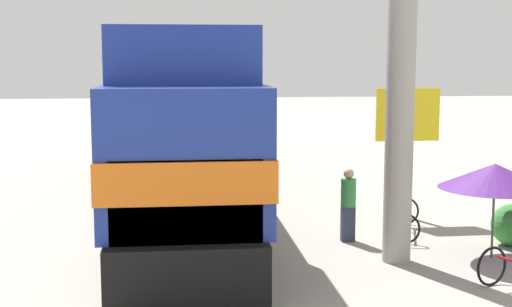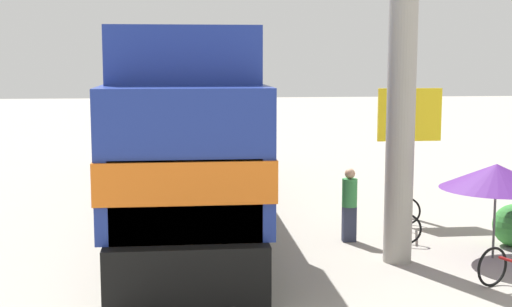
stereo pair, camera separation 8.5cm
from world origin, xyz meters
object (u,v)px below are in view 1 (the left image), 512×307
Objects in this scene: utility_pole at (402,19)px; billboard_sign at (407,124)px; locomotive at (181,139)px; person_bystander at (348,202)px; vendor_umbrella at (495,176)px; bicycle at (404,219)px.

billboard_sign is (1.47, 3.89, -2.41)m from utility_pole.
locomotive is 1.73× the size of utility_pole.
locomotive is at bearing 137.10° from person_bystander.
billboard_sign is (-0.57, 3.87, 0.73)m from vendor_umbrella.
person_bystander is (-0.60, 1.66, -3.95)m from utility_pole.
locomotive is 7.29× the size of vendor_umbrella.
utility_pole is (4.27, -5.07, 2.87)m from locomotive.
utility_pole is 4.81m from billboard_sign.
utility_pole reaches higher than vendor_umbrella.
vendor_umbrella is 2.79m from bicycle.
utility_pole is 4.23× the size of vendor_umbrella.
locomotive is 5.88m from billboard_sign.
person_bystander is (3.67, -3.41, -1.08)m from locomotive.
person_bystander is (-2.64, 1.64, -0.81)m from vendor_umbrella.
utility_pole is 5.79× the size of person_bystander.
vendor_umbrella reaches higher than person_bystander.
utility_pole reaches higher than billboard_sign.
utility_pole is 3.74m from vendor_umbrella.
vendor_umbrella is at bearing -81.59° from billboard_sign.
billboard_sign is at bearing 98.41° from vendor_umbrella.
vendor_umbrella is 3.21m from person_bystander.
billboard_sign is at bearing 69.30° from utility_pole.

